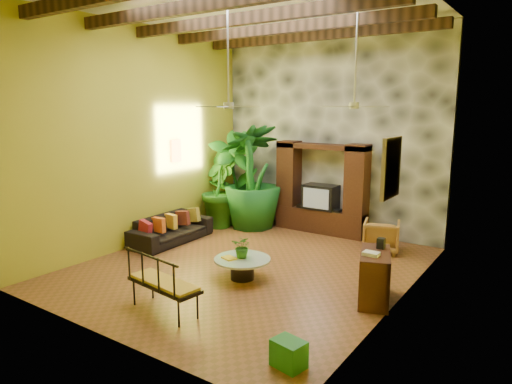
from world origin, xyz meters
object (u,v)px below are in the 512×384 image
Objects in this scene: tall_plant_c at (252,176)px; side_console at (374,277)px; sofa at (171,229)px; tall_plant_b at (218,188)px; green_bin at (289,354)px; coffee_table at (242,266)px; wicker_armchair at (381,236)px; ceiling_fan_front at (228,94)px; iron_bench at (160,280)px; tall_plant_a at (234,178)px; entertainment_center at (321,195)px; ceiling_fan_back at (354,95)px.

tall_plant_c is 2.62× the size of side_console.
tall_plant_b reaches higher than sofa.
green_bin is at bearing -51.16° from tall_plant_c.
sofa is 2.05× the size of coffee_table.
sofa is 2.80× the size of wicker_armchair.
wicker_armchair is 3.70m from tall_plant_c.
iron_bench is at bearing -82.19° from ceiling_fan_front.
tall_plant_a is at bearing -16.43° from wicker_armchair.
sofa is at bearing 162.65° from ceiling_fan_front.
wicker_armchair reaches higher than coffee_table.
tall_plant_a is at bearing -163.32° from entertainment_center.
green_bin is at bearing -66.93° from entertainment_center.
tall_plant_a is 7.09m from green_bin.
iron_bench is (-1.76, -4.98, 0.20)m from wicker_armchair.
tall_plant_c is (-3.31, 1.31, -2.03)m from ceiling_fan_back.
ceiling_fan_front is 4.11m from tall_plant_a.
entertainment_center reaches higher than sofa.
green_bin is (5.01, -4.81, -0.86)m from tall_plant_b.
ceiling_fan_front is 4.16m from tall_plant_b.
coffee_table reaches higher than green_bin.
tall_plant_a is at bearing 132.59° from green_bin.
tall_plant_c reaches higher than side_console.
entertainment_center reaches higher than tall_plant_b.
tall_plant_b is at bearing 135.45° from coffee_table.
ceiling_fan_front is 1.76× the size of coffee_table.
tall_plant_c is 6.89× the size of green_bin.
ceiling_fan_front is at bearing 105.25° from iron_bench.
ceiling_fan_front is 1.33× the size of iron_bench.
ceiling_fan_back is at bearing -50.43° from entertainment_center.
entertainment_center reaches higher than coffee_table.
tall_plant_a is at bearing 122.60° from iron_bench.
tall_plant_b is at bearing 136.17° from green_bin.
tall_plant_c is at bearing 122.16° from coffee_table.
coffee_table is at bearing -111.34° from sofa.
green_bin is at bearing -47.41° from tall_plant_a.
tall_plant_b is (-2.32, 2.51, -2.37)m from ceiling_fan_front.
wicker_armchair is at bearing 78.01° from iron_bench.
tall_plant_c is (-1.71, -0.63, 0.41)m from entertainment_center.
wicker_armchair is at bearing 78.61° from ceiling_fan_back.
entertainment_center is 1.29× the size of ceiling_fan_front.
entertainment_center is at bearing -44.28° from sofa.
wicker_armchair is at bearing 62.93° from coffee_table.
ceiling_fan_back reaches higher than wicker_armchair.
tall_plant_c reaches higher than wicker_armchair.
ceiling_fan_front reaches higher than green_bin.
coffee_table is 2.65× the size of green_bin.
sofa is 1.04× the size of tall_plant_b.
coffee_table is at bearing 91.98° from iron_bench.
tall_plant_a reaches higher than sofa.
entertainment_center is 3.11× the size of wicker_armchair.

